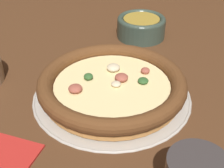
% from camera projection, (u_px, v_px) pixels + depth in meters
% --- Properties ---
extents(ground_plane, '(3.00, 3.00, 0.00)m').
position_uv_depth(ground_plane, '(112.00, 96.00, 0.65)').
color(ground_plane, '#4C2D19').
extents(pizza_tray, '(0.33, 0.33, 0.01)m').
position_uv_depth(pizza_tray, '(112.00, 94.00, 0.65)').
color(pizza_tray, '#B7B2A8').
rests_on(pizza_tray, ground_plane).
extents(pizza, '(0.30, 0.30, 0.04)m').
position_uv_depth(pizza, '(112.00, 84.00, 0.64)').
color(pizza, '#BC7F42').
rests_on(pizza, pizza_tray).
extents(bowl_near, '(0.13, 0.13, 0.06)m').
position_uv_depth(bowl_near, '(141.00, 26.00, 0.87)').
color(bowl_near, '#334238').
rests_on(bowl_near, ground_plane).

